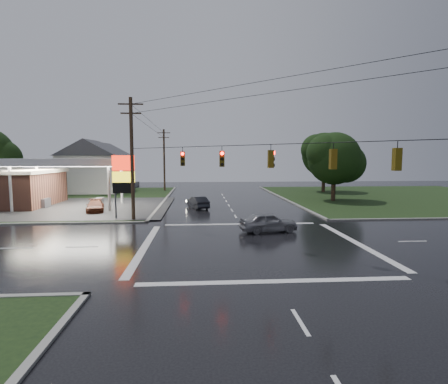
{
  "coord_description": "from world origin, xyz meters",
  "views": [
    {
      "loc": [
        -3.44,
        -22.4,
        5.67
      ],
      "look_at": [
        -1.56,
        4.79,
        3.0
      ],
      "focal_mm": 28.0,
      "sensor_mm": 36.0,
      "label": 1
    }
  ],
  "objects": [
    {
      "name": "gas_station",
      "position": [
        -25.68,
        19.7,
        2.55
      ],
      "size": [
        26.2,
        18.0,
        5.6
      ],
      "color": "#2D2D2D",
      "rests_on": "ground"
    },
    {
      "name": "grass_ne",
      "position": [
        26.0,
        26.0,
        0.04
      ],
      "size": [
        36.0,
        36.0,
        0.08
      ],
      "primitive_type": "cube",
      "color": "black",
      "rests_on": "ground"
    },
    {
      "name": "utility_pole_nw",
      "position": [
        -9.5,
        9.5,
        5.72
      ],
      "size": [
        2.2,
        0.32,
        11.0
      ],
      "color": "#382619",
      "rests_on": "ground"
    },
    {
      "name": "traffic_signals",
      "position": [
        0.02,
        -0.02,
        6.48
      ],
      "size": [
        26.87,
        26.87,
        1.47
      ],
      "color": "black",
      "rests_on": "ground"
    },
    {
      "name": "utility_pole_n",
      "position": [
        -9.5,
        38.0,
        5.47
      ],
      "size": [
        2.2,
        0.32,
        10.5
      ],
      "color": "#382619",
      "rests_on": "ground"
    },
    {
      "name": "car_crossing",
      "position": [
        1.8,
        3.79,
        0.76
      ],
      "size": [
        4.66,
        2.47,
        1.51
      ],
      "primitive_type": "imported",
      "rotation": [
        0.0,
        0.0,
        1.73
      ],
      "color": "gray",
      "rests_on": "ground"
    },
    {
      "name": "tree_ne_far",
      "position": [
        17.15,
        33.99,
        6.18
      ],
      "size": [
        8.46,
        7.2,
        9.8
      ],
      "color": "black",
      "rests_on": "ground"
    },
    {
      "name": "house_far",
      "position": [
        -21.95,
        48.0,
        4.41
      ],
      "size": [
        11.05,
        8.48,
        8.6
      ],
      "color": "silver",
      "rests_on": "ground"
    },
    {
      "name": "house_near",
      "position": [
        -20.95,
        36.0,
        4.41
      ],
      "size": [
        11.05,
        8.48,
        8.6
      ],
      "color": "silver",
      "rests_on": "ground"
    },
    {
      "name": "car_north",
      "position": [
        -3.7,
        16.68,
        0.68
      ],
      "size": [
        2.71,
        4.36,
        1.36
      ],
      "primitive_type": "imported",
      "rotation": [
        0.0,
        0.0,
        3.48
      ],
      "color": "black",
      "rests_on": "ground"
    },
    {
      "name": "tree_ne_near",
      "position": [
        14.14,
        21.99,
        5.56
      ],
      "size": [
        7.99,
        6.8,
        8.98
      ],
      "color": "black",
      "rests_on": "ground"
    },
    {
      "name": "car_pump",
      "position": [
        -14.45,
        14.82,
        0.61
      ],
      "size": [
        2.7,
        4.52,
        1.23
      ],
      "primitive_type": "imported",
      "rotation": [
        0.0,
        0.0,
        0.25
      ],
      "color": "#5F2915",
      "rests_on": "ground"
    },
    {
      "name": "grass_nw",
      "position": [
        -26.0,
        26.0,
        0.04
      ],
      "size": [
        36.0,
        36.0,
        0.08
      ],
      "primitive_type": "cube",
      "color": "black",
      "rests_on": "ground"
    },
    {
      "name": "pylon_sign",
      "position": [
        -10.5,
        10.5,
        4.01
      ],
      "size": [
        2.0,
        0.35,
        6.0
      ],
      "color": "#59595E",
      "rests_on": "ground"
    },
    {
      "name": "ground",
      "position": [
        0.0,
        0.0,
        0.0
      ],
      "size": [
        120.0,
        120.0,
        0.0
      ],
      "primitive_type": "plane",
      "color": "black",
      "rests_on": "ground"
    }
  ]
}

